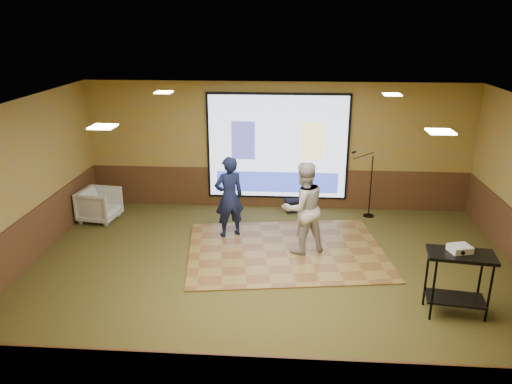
# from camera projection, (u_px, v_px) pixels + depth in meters

# --- Properties ---
(ground) EXTENTS (9.00, 9.00, 0.00)m
(ground) POSITION_uv_depth(u_px,v_px,m) (271.00, 276.00, 8.87)
(ground) COLOR #363E1C
(ground) RESTS_ON ground
(room_shell) EXTENTS (9.04, 7.04, 3.02)m
(room_shell) POSITION_uv_depth(u_px,v_px,m) (272.00, 163.00, 8.18)
(room_shell) COLOR #A28943
(room_shell) RESTS_ON ground
(wainscot_back) EXTENTS (9.00, 0.04, 0.95)m
(wainscot_back) POSITION_uv_depth(u_px,v_px,m) (277.00, 188.00, 11.99)
(wainscot_back) COLOR #50331A
(wainscot_back) RESTS_ON ground
(wainscot_left) EXTENTS (0.04, 7.00, 0.95)m
(wainscot_left) POSITION_uv_depth(u_px,v_px,m) (24.00, 244.00, 9.01)
(wainscot_left) COLOR #50331A
(wainscot_left) RESTS_ON ground
(projector_screen) EXTENTS (3.32, 0.06, 2.52)m
(projector_screen) POSITION_uv_depth(u_px,v_px,m) (278.00, 148.00, 11.63)
(projector_screen) COLOR black
(projector_screen) RESTS_ON room_shell
(downlight_nw) EXTENTS (0.32, 0.32, 0.02)m
(downlight_nw) POSITION_uv_depth(u_px,v_px,m) (164.00, 92.00, 9.74)
(downlight_nw) COLOR beige
(downlight_nw) RESTS_ON room_shell
(downlight_ne) EXTENTS (0.32, 0.32, 0.02)m
(downlight_ne) POSITION_uv_depth(u_px,v_px,m) (392.00, 95.00, 9.45)
(downlight_ne) COLOR beige
(downlight_ne) RESTS_ON room_shell
(downlight_sw) EXTENTS (0.32, 0.32, 0.02)m
(downlight_sw) POSITION_uv_depth(u_px,v_px,m) (103.00, 127.00, 6.63)
(downlight_sw) COLOR beige
(downlight_sw) RESTS_ON room_shell
(downlight_se) EXTENTS (0.32, 0.32, 0.02)m
(downlight_se) POSITION_uv_depth(u_px,v_px,m) (441.00, 132.00, 6.34)
(downlight_se) COLOR beige
(downlight_se) RESTS_ON room_shell
(dance_floor) EXTENTS (4.16, 3.39, 0.03)m
(dance_floor) POSITION_uv_depth(u_px,v_px,m) (286.00, 250.00, 9.81)
(dance_floor) COLOR olive
(dance_floor) RESTS_ON ground
(player_left) EXTENTS (0.74, 0.65, 1.70)m
(player_left) POSITION_uv_depth(u_px,v_px,m) (229.00, 197.00, 10.21)
(player_left) COLOR #12193B
(player_left) RESTS_ON dance_floor
(player_right) EXTENTS (1.09, 1.00, 1.80)m
(player_right) POSITION_uv_depth(u_px,v_px,m) (303.00, 208.00, 9.48)
(player_right) COLOR beige
(player_right) RESTS_ON dance_floor
(av_table) EXTENTS (0.97, 0.51, 1.03)m
(av_table) POSITION_uv_depth(u_px,v_px,m) (459.00, 271.00, 7.51)
(av_table) COLOR black
(av_table) RESTS_ON ground
(projector) EXTENTS (0.36, 0.33, 0.10)m
(projector) POSITION_uv_depth(u_px,v_px,m) (460.00, 249.00, 7.45)
(projector) COLOR white
(projector) RESTS_ON av_table
(mic_stand) EXTENTS (0.61, 0.25, 1.56)m
(mic_stand) POSITION_uv_depth(u_px,v_px,m) (367.00, 196.00, 11.41)
(mic_stand) COLOR black
(mic_stand) RESTS_ON ground
(banquet_chair) EXTENTS (0.90, 0.89, 0.73)m
(banquet_chair) POSITION_uv_depth(u_px,v_px,m) (99.00, 205.00, 11.21)
(banquet_chair) COLOR gray
(banquet_chair) RESTS_ON ground
(duffel_bag) EXTENTS (0.52, 0.41, 0.28)m
(duffel_bag) POSITION_uv_depth(u_px,v_px,m) (295.00, 205.00, 11.82)
(duffel_bag) COLOR black
(duffel_bag) RESTS_ON ground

